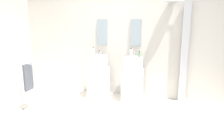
# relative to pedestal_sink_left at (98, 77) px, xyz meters

# --- Properties ---
(rear_partition) EXTENTS (4.80, 0.10, 2.60)m
(rear_partition) POSITION_rel_pedestal_sink_left_xyz_m (0.38, 0.35, 0.83)
(rear_partition) COLOR beige
(rear_partition) RESTS_ON ground_plane
(pedestal_sink_left) EXTENTS (0.40, 0.40, 1.03)m
(pedestal_sink_left) POSITION_rel_pedestal_sink_left_xyz_m (0.00, 0.00, 0.00)
(pedestal_sink_left) COLOR white
(pedestal_sink_left) RESTS_ON ground_plane
(pedestal_sink_right) EXTENTS (0.40, 0.40, 1.03)m
(pedestal_sink_right) POSITION_rel_pedestal_sink_left_xyz_m (0.76, 0.00, 0.00)
(pedestal_sink_right) COLOR white
(pedestal_sink_right) RESTS_ON ground_plane
(vanity_mirror_left) EXTENTS (0.22, 0.03, 0.57)m
(vanity_mirror_left) POSITION_rel_pedestal_sink_left_xyz_m (0.00, 0.28, 0.95)
(vanity_mirror_left) COLOR #8C9EA8
(vanity_mirror_right) EXTENTS (0.22, 0.03, 0.57)m
(vanity_mirror_right) POSITION_rel_pedestal_sink_left_xyz_m (0.76, 0.28, 0.95)
(vanity_mirror_right) COLOR #8C9EA8
(shower_column) EXTENTS (0.49, 0.24, 2.05)m
(shower_column) POSITION_rel_pedestal_sink_left_xyz_m (1.74, 0.22, 0.61)
(shower_column) COLOR #B7BABF
(shower_column) RESTS_ON ground_plane
(lounge_chair) EXTENTS (1.01, 1.01, 0.65)m
(lounge_chair) POSITION_rel_pedestal_sink_left_xyz_m (1.56, -1.27, -0.12)
(lounge_chair) COLOR #B7BABF
(lounge_chair) RESTS_ON ground_plane
(towel_rack) EXTENTS (0.37, 0.22, 0.95)m
(towel_rack) POSITION_rel_pedestal_sink_left_xyz_m (-1.02, -1.03, 0.16)
(towel_rack) COLOR #B7BABF
(towel_rack) RESTS_ON ground_plane
(soap_bottle_white) EXTENTS (0.04, 0.04, 0.19)m
(soap_bottle_white) POSITION_rel_pedestal_sink_left_xyz_m (-0.10, -0.03, 0.55)
(soap_bottle_white) COLOR white
(soap_bottle_white) RESTS_ON pedestal_sink_left
(soap_bottle_green) EXTENTS (0.04, 0.04, 0.14)m
(soap_bottle_green) POSITION_rel_pedestal_sink_left_xyz_m (0.88, 0.04, 0.53)
(soap_bottle_green) COLOR #59996B
(soap_bottle_green) RESTS_ON pedestal_sink_right
(soap_bottle_grey) EXTENTS (0.06, 0.06, 0.13)m
(soap_bottle_grey) POSITION_rel_pedestal_sink_left_xyz_m (0.07, -0.10, 0.52)
(soap_bottle_grey) COLOR #99999E
(soap_bottle_grey) RESTS_ON pedestal_sink_left
(soap_bottle_clear) EXTENTS (0.06, 0.06, 0.18)m
(soap_bottle_clear) POSITION_rel_pedestal_sink_left_xyz_m (0.69, 0.11, 0.55)
(soap_bottle_clear) COLOR silver
(soap_bottle_clear) RESTS_ON pedestal_sink_right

